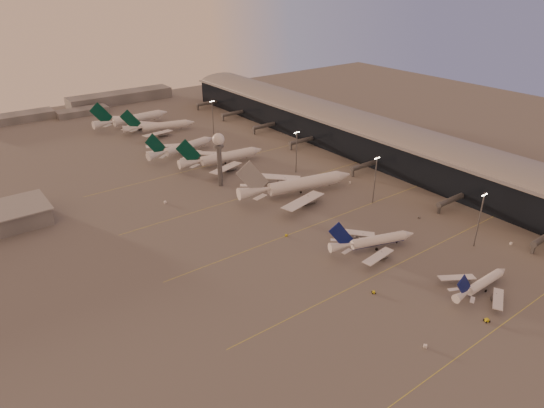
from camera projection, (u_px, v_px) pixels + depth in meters
ground at (382, 295)px, 175.60m from camera, size 700.00×700.00×0.00m
taxiway_markings at (335, 216)px, 232.09m from camera, size 180.00×185.25×0.02m
terminal at (366, 136)px, 308.42m from camera, size 57.00×362.00×23.04m
radar_tower at (219, 149)px, 255.53m from camera, size 6.40×6.40×31.10m
mast_a at (480, 217)px, 200.87m from camera, size 3.60×0.56×25.00m
mast_b at (375, 178)px, 238.84m from camera, size 3.60×0.56×25.00m
mast_c at (296, 150)px, 275.74m from camera, size 3.60×0.56×25.00m
mast_d at (213, 116)px, 339.45m from camera, size 3.60×0.56×25.00m
distant_horizon at (91, 104)px, 409.37m from camera, size 165.00×37.50×9.00m
narrowbody_near at (481, 285)px, 176.67m from camera, size 32.64×26.09×12.76m
narrowbody_mid at (372, 243)px, 203.06m from camera, size 39.38×30.93×15.88m
widebody_white at (297, 187)px, 252.58m from camera, size 65.49×51.97×23.29m
greentail_a at (222, 159)px, 290.76m from camera, size 55.87×44.94×20.30m
greentail_b at (183, 149)px, 307.66m from camera, size 51.79×41.46×18.97m
greentail_c at (160, 128)px, 349.32m from camera, size 51.67×41.26×19.07m
greentail_d at (133, 121)px, 363.51m from camera, size 60.80×48.96×22.07m
gsv_truck_a at (425, 344)px, 151.19m from camera, size 5.53×5.06×2.24m
gsv_tug_near at (487, 320)px, 162.21m from camera, size 3.40×4.28×1.07m
gsv_catering_a at (512, 241)px, 207.13m from camera, size 4.91×2.74×3.83m
gsv_tug_mid at (374, 292)px, 176.44m from camera, size 3.50×3.17×0.86m
gsv_truck_b at (419, 216)px, 229.65m from camera, size 5.06×2.77×1.93m
gsv_truck_c at (287, 234)px, 214.14m from camera, size 5.01×3.18×1.90m
gsv_catering_b at (350, 180)px, 266.32m from camera, size 5.06×3.34×3.83m
gsv_tug_far at (249, 189)px, 259.02m from camera, size 2.94×3.64×0.90m
gsv_truck_d at (165, 201)px, 244.22m from camera, size 3.07×6.40×2.48m
gsv_tug_hangar at (241, 153)px, 310.35m from camera, size 3.95×2.62×1.07m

